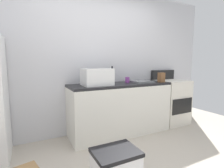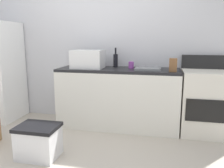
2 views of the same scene
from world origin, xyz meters
The scene contains 9 objects.
wall_back centered at (0.00, 1.55, 1.30)m, with size 5.00×0.10×2.60m, color silver.
kitchen_counter centered at (0.30, 1.20, 0.45)m, with size 1.80×0.60×0.90m.
stove_oven centered at (1.52, 1.21, 0.47)m, with size 0.60×0.61×1.10m.
microwave centered at (-0.16, 1.15, 1.04)m, with size 0.46×0.34×0.27m, color white.
sink_basin centered at (0.74, 1.18, 0.92)m, with size 0.36×0.32×0.03m, color slate.
wine_bottle centered at (0.22, 1.37, 1.01)m, with size 0.07×0.07×0.30m.
coffee_mug centered at (0.48, 1.27, 0.95)m, with size 0.08×0.08×0.10m, color purple.
knife_block centered at (1.08, 1.03, 0.99)m, with size 0.10×0.10×0.18m, color brown.
storage_bin centered at (-0.40, 0.06, 0.19)m, with size 0.46×0.36×0.38m.
Camera 1 is at (-1.17, -1.37, 1.26)m, focal length 27.23 mm.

